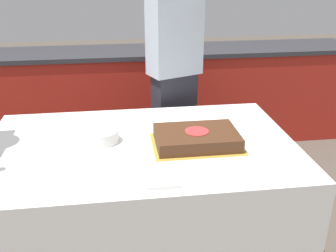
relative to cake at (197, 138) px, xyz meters
name	(u,v)px	position (x,y,z in m)	size (l,w,h in m)	color
ground_plane	(144,247)	(-0.31, 0.05, -0.78)	(14.00, 14.00, 0.00)	brown
back_counter	(129,97)	(-0.31, 1.69, -0.32)	(4.40, 0.58, 0.92)	#A82319
dining_table	(143,198)	(-0.31, 0.05, -0.41)	(1.75, 1.12, 0.74)	white
cake	(197,138)	(0.00, 0.00, 0.00)	(0.50, 0.36, 0.08)	gold
plate_stack	(101,136)	(-0.53, 0.11, 0.00)	(0.20, 0.20, 0.07)	white
side_plate_near_cake	(187,123)	(0.00, 0.31, -0.04)	(0.20, 0.20, 0.00)	white
utensil_pile	(163,183)	(-0.24, -0.40, -0.03)	(0.16, 0.10, 0.02)	white
person_cutting_cake	(174,77)	(0.00, 0.83, 0.11)	(0.42, 0.32, 1.71)	#282833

